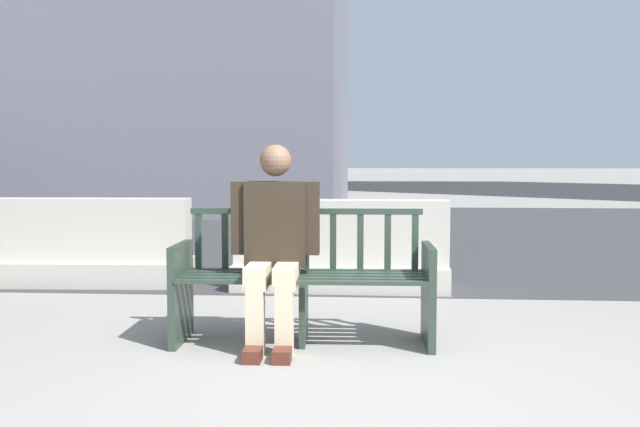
{
  "coord_description": "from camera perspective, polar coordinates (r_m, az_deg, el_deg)",
  "views": [
    {
      "loc": [
        0.12,
        -3.53,
        1.21
      ],
      "look_at": [
        -0.32,
        2.6,
        0.75
      ],
      "focal_mm": 40.0,
      "sensor_mm": 36.0,
      "label": 1
    }
  ],
  "objects": [
    {
      "name": "street_asphalt",
      "position": [
        12.29,
        3.56,
        -1.34
      ],
      "size": [
        120.0,
        12.0,
        0.01
      ],
      "primitive_type": "cube",
      "color": "#333335",
      "rests_on": "ground"
    },
    {
      "name": "seated_person",
      "position": [
        4.66,
        -3.66,
        -2.14
      ],
      "size": [
        0.58,
        0.73,
        1.31
      ],
      "color": "#2D2319",
      "rests_on": "ground"
    },
    {
      "name": "jersey_barrier_left",
      "position": [
        7.33,
        -18.11,
        -2.74
      ],
      "size": [
        2.03,
        0.76,
        0.84
      ],
      "color": "#ADA89E",
      "rests_on": "ground"
    },
    {
      "name": "ground_plane",
      "position": [
        3.73,
        2.1,
        -14.66
      ],
      "size": [
        200.0,
        200.0,
        0.0
      ],
      "primitive_type": "plane",
      "color": "gray"
    },
    {
      "name": "jersey_barrier_centre",
      "position": [
        6.71,
        1.68,
        -3.16
      ],
      "size": [
        2.01,
        0.72,
        0.84
      ],
      "color": "#ADA89E",
      "rests_on": "ground"
    },
    {
      "name": "street_bench",
      "position": [
        4.75,
        -1.3,
        -5.6
      ],
      "size": [
        1.7,
        0.57,
        0.88
      ],
      "color": "#28382D",
      "rests_on": "ground"
    }
  ]
}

